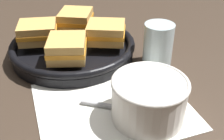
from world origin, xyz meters
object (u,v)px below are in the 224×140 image
object	(u,v)px
sandwich_near_left	(106,32)
drinking_glass	(158,44)
soup_bowl	(149,97)
sandwich_far_left	(38,32)
sandwich_far_right	(67,48)
skillet	(73,48)
sandwich_near_right	(76,19)
spoon	(131,110)

from	to	relation	value
sandwich_near_left	drinking_glass	distance (m)	0.13
soup_bowl	sandwich_far_left	world-z (taller)	sandwich_far_left
sandwich_near_left	sandwich_far_left	world-z (taller)	same
sandwich_far_left	sandwich_far_right	distance (m)	0.12
skillet	sandwich_far_left	xyz separation A→B (m)	(-0.08, 0.01, 0.04)
soup_bowl	sandwich_near_left	distance (m)	0.25
sandwich_near_right	sandwich_far_right	world-z (taller)	same
sandwich_near_left	sandwich_far_right	xyz separation A→B (m)	(-0.10, -0.07, 0.00)
sandwich_far_left	drinking_glass	distance (m)	0.30
sandwich_near_left	sandwich_near_right	world-z (taller)	same
soup_bowl	sandwich_near_right	bearing A→B (deg)	107.66
soup_bowl	sandwich_near_left	xyz separation A→B (m)	(-0.04, 0.25, 0.02)
spoon	sandwich_near_right	bearing A→B (deg)	128.30
sandwich_far_left	sandwich_far_right	world-z (taller)	same
skillet	sandwich_far_left	bearing A→B (deg)	170.33
spoon	sandwich_near_left	world-z (taller)	sandwich_near_left
soup_bowl	sandwich_near_left	size ratio (longest dim) A/B	1.26
spoon	soup_bowl	bearing A→B (deg)	-5.28
sandwich_near_right	sandwich_far_left	size ratio (longest dim) A/B	1.19
soup_bowl	sandwich_near_left	world-z (taller)	sandwich_near_left
sandwich_near_right	sandwich_far_left	bearing A→B (deg)	-144.67
sandwich_near_right	sandwich_near_left	bearing A→B (deg)	-54.67
sandwich_near_right	sandwich_far_right	size ratio (longest dim) A/B	1.09
skillet	spoon	bearing A→B (deg)	-68.69
sandwich_near_left	drinking_glass	xyz separation A→B (m)	(0.12, -0.06, -0.01)
sandwich_far_right	skillet	bearing A→B (deg)	80.33
spoon	sandwich_near_right	size ratio (longest dim) A/B	1.22
soup_bowl	sandwich_near_left	bearing A→B (deg)	99.35
spoon	sandwich_far_right	world-z (taller)	sandwich_far_right
sandwich_near_right	drinking_glass	bearing A→B (deg)	-39.97
skillet	soup_bowl	bearing A→B (deg)	-64.66
sandwich_far_right	drinking_glass	world-z (taller)	drinking_glass
soup_bowl	sandwich_far_left	xyz separation A→B (m)	(-0.21, 0.28, 0.02)
sandwich_far_right	drinking_glass	xyz separation A→B (m)	(0.21, 0.01, -0.01)
skillet	drinking_glass	distance (m)	0.21
sandwich_near_right	sandwich_far_left	xyz separation A→B (m)	(-0.10, -0.07, 0.00)
drinking_glass	soup_bowl	bearing A→B (deg)	-111.70
skillet	sandwich_near_left	bearing A→B (deg)	-9.67
sandwich_near_left	sandwich_far_right	world-z (taller)	same
soup_bowl	sandwich_near_right	world-z (taller)	sandwich_near_right
skillet	sandwich_far_left	distance (m)	0.09
spoon	drinking_glass	world-z (taller)	drinking_glass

